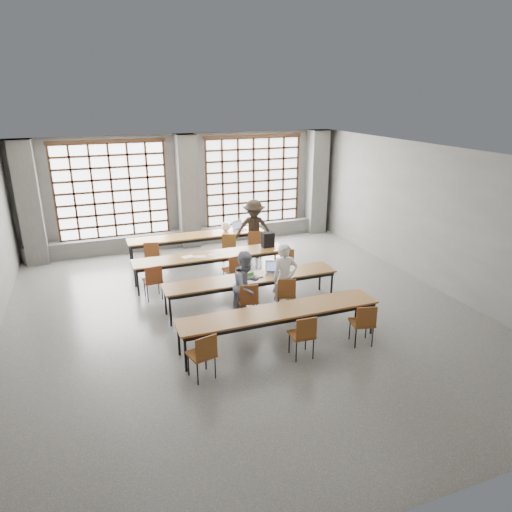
{
  "coord_description": "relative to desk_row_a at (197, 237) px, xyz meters",
  "views": [
    {
      "loc": [
        -2.98,
        -8.67,
        4.65
      ],
      "look_at": [
        0.44,
        0.4,
        1.18
      ],
      "focal_mm": 32.0,
      "sensor_mm": 36.0,
      "label": 1
    }
  ],
  "objects": [
    {
      "name": "chair_back_right",
      "position": [
        1.58,
        -0.63,
        -0.13
      ],
      "size": [
        0.52,
        0.52,
        0.88
      ],
      "color": "brown",
      "rests_on": "floor"
    },
    {
      "name": "paper_sheet_c",
      "position": [
        0.02,
        -1.84,
        0.07
      ],
      "size": [
        0.36,
        0.32,
        0.0
      ],
      "primitive_type": "cube",
      "rotation": [
        0.0,
        0.0,
        0.46
      ],
      "color": "silver",
      "rests_on": "desk_row_b"
    },
    {
      "name": "wall_right",
      "position": [
        5.07,
        -3.94,
        1.09
      ],
      "size": [
        0.0,
        11.0,
        11.0
      ],
      "primitive_type": "plane",
      "rotation": [
        1.57,
        0.0,
        -1.57
      ],
      "color": "#5B5B58",
      "rests_on": "floor"
    },
    {
      "name": "student_back",
      "position": [
        1.6,
        -0.5,
        0.21
      ],
      "size": [
        1.28,
        0.98,
        1.75
      ],
      "primitive_type": "imported",
      "rotation": [
        0.0,
        0.0,
        -0.33
      ],
      "color": "black",
      "rests_on": "floor"
    },
    {
      "name": "ceiling",
      "position": [
        0.07,
        -3.94,
        2.84
      ],
      "size": [
        11.0,
        11.0,
        0.0
      ],
      "primitive_type": "plane",
      "rotation": [
        3.14,
        0.0,
        0.0
      ],
      "color": "silver",
      "rests_on": "floor"
    },
    {
      "name": "chair_near_mid",
      "position": [
        0.5,
        -6.03,
        -0.13
      ],
      "size": [
        0.44,
        0.44,
        0.88
      ],
      "color": "brown",
      "rests_on": "floor"
    },
    {
      "name": "plastic_bag",
      "position": [
        0.9,
        0.05,
        0.21
      ],
      "size": [
        0.32,
        0.3,
        0.29
      ],
      "primitive_type": "ellipsoid",
      "rotation": [
        0.0,
        0.0,
        0.43
      ],
      "color": "white",
      "rests_on": "desk_row_a"
    },
    {
      "name": "column_left",
      "position": [
        -4.43,
        1.28,
        1.09
      ],
      "size": [
        0.6,
        0.55,
        3.5
      ],
      "primitive_type": "cube",
      "color": "#535351",
      "rests_on": "floor"
    },
    {
      "name": "column_right",
      "position": [
        4.57,
        1.28,
        1.09
      ],
      "size": [
        0.6,
        0.55,
        3.5
      ],
      "primitive_type": "cube",
      "color": "#535351",
      "rests_on": "floor"
    },
    {
      "name": "column_mid",
      "position": [
        0.07,
        1.28,
        1.09
      ],
      "size": [
        0.6,
        0.55,
        3.5
      ],
      "primitive_type": "cube",
      "color": "#535351",
      "rests_on": "floor"
    },
    {
      "name": "wall_front",
      "position": [
        0.07,
        -9.44,
        1.09
      ],
      "size": [
        10.0,
        0.0,
        10.0
      ],
      "primitive_type": "plane",
      "rotation": [
        -1.57,
        0.0,
        0.0
      ],
      "color": "#5B5B58",
      "rests_on": "floor"
    },
    {
      "name": "chair_back_left",
      "position": [
        -1.42,
        -0.63,
        -0.13
      ],
      "size": [
        0.5,
        0.5,
        0.88
      ],
      "color": "brown",
      "rests_on": "floor"
    },
    {
      "name": "backpack",
      "position": [
        1.52,
        -1.79,
        0.27
      ],
      "size": [
        0.33,
        0.22,
        0.4
      ],
      "primitive_type": "cube",
      "rotation": [
        0.0,
        0.0,
        0.05
      ],
      "color": "black",
      "rests_on": "desk_row_b"
    },
    {
      "name": "window_left",
      "position": [
        -2.18,
        1.49,
        1.24
      ],
      "size": [
        3.32,
        0.12,
        3.0
      ],
      "color": "white",
      "rests_on": "wall_back"
    },
    {
      "name": "chair_near_left",
      "position": [
        -1.38,
        -6.03,
        -0.13
      ],
      "size": [
        0.51,
        0.51,
        0.88
      ],
      "color": "brown",
      "rests_on": "floor"
    },
    {
      "name": "laptop_back",
      "position": [
        1.33,
        0.11,
        0.13
      ],
      "size": [
        0.45,
        0.42,
        0.26
      ],
      "color": "silver",
      "rests_on": "desk_row_a"
    },
    {
      "name": "sill_ledge",
      "position": [
        0.07,
        1.36,
        -0.41
      ],
      "size": [
        9.8,
        0.35,
        0.5
      ],
      "primitive_type": "cube",
      "color": "#535351",
      "rests_on": "floor"
    },
    {
      "name": "window_right",
      "position": [
        2.32,
        1.49,
        1.24
      ],
      "size": [
        3.32,
        0.12,
        3.0
      ],
      "color": "white",
      "rests_on": "wall_back"
    },
    {
      "name": "desk_row_c",
      "position": [
        0.37,
        -3.64,
        0.0
      ],
      "size": [
        4.0,
        0.7,
        0.73
      ],
      "color": "brown",
      "rests_on": "floor"
    },
    {
      "name": "paper_sheet_b",
      "position": [
        -0.38,
        -1.89,
        0.07
      ],
      "size": [
        0.34,
        0.28,
        0.0
      ],
      "primitive_type": "cube",
      "rotation": [
        0.0,
        0.0,
        -0.26
      ],
      "color": "silver",
      "rests_on": "desk_row_b"
    },
    {
      "name": "floor",
      "position": [
        0.07,
        -3.94,
        -0.66
      ],
      "size": [
        11.0,
        11.0,
        0.0
      ],
      "primitive_type": "plane",
      "color": "#4F504D",
      "rests_on": "ground"
    },
    {
      "name": "student_female",
      "position": [
        0.07,
        -4.14,
        0.11
      ],
      "size": [
        0.94,
        0.88,
        1.55
      ],
      "primitive_type": "imported",
      "rotation": [
        0.0,
        0.0,
        0.51
      ],
      "color": "#191E4C",
      "rests_on": "floor"
    },
    {
      "name": "chair_mid_right",
      "position": [
        1.73,
        -2.47,
        -0.13
      ],
      "size": [
        0.44,
        0.44,
        0.88
      ],
      "color": "brown",
      "rests_on": "floor"
    },
    {
      "name": "desk_row_a",
      "position": [
        0.0,
        0.0,
        0.0
      ],
      "size": [
        4.0,
        0.7,
        0.73
      ],
      "color": "brown",
      "rests_on": "floor"
    },
    {
      "name": "green_box",
      "position": [
        0.32,
        -3.56,
        0.11
      ],
      "size": [
        0.26,
        0.15,
        0.09
      ],
      "primitive_type": "cube",
      "rotation": [
        0.0,
        0.0,
        0.26
      ],
      "color": "green",
      "rests_on": "desk_row_c"
    },
    {
      "name": "chair_front_right",
      "position": [
        0.94,
        -4.27,
        -0.13
      ],
      "size": [
        0.53,
        0.53,
        0.88
      ],
      "color": "brown",
      "rests_on": "floor"
    },
    {
      "name": "chair_near_right",
      "position": [
        1.79,
        -6.03,
        -0.13
      ],
      "size": [
        0.5,
        0.5,
        0.88
      ],
      "color": "brown",
      "rests_on": "floor"
    },
    {
      "name": "desk_row_d",
      "position": [
        0.3,
        -5.4,
        0.0
      ],
      "size": [
        4.0,
        0.7,
        0.73
      ],
      "color": "brown",
      "rests_on": "floor"
    },
    {
      "name": "chair_mid_left",
      "position": [
        -1.67,
        -2.47,
        -0.13
      ],
      "size": [
        0.45,
        0.45,
        0.88
      ],
      "color": "maroon",
      "rests_on": "floor"
    },
    {
      "name": "chair_mid_centre",
      "position": [
        0.33,
        -2.47,
        -0.13
      ],
      "size": [
        0.48,
        0.48,
        0.88
      ],
      "color": "brown",
      "rests_on": "floor"
    },
    {
      "name": "chair_front_left",
      "position": [
        0.06,
        -4.27,
        -0.13
      ],
      "size": [
        0.48,
        0.48,
        0.88
      ],
      "color": "brown",
      "rests_on": "floor"
    },
    {
      "name": "phone",
      "position": [
        0.55,
        -3.74,
        0.07
      ],
      "size": [
        0.13,
        0.07,
        0.01
      ],
      "primitive_type": "cube",
      "rotation": [
        0.0,
        0.0,
        0.07
      ],
      "color": "black",
      "rests_on": "desk_row_c"
    },
    {
      "name": "chair_back_mid",
      "position": [
        0.78,
        -0.63,
        -0.13
      ],
      "size": [
        0.51,
        0.51,
        0.88
      ],
      "color": "brown",
      "rests_on": "floor"
    },
    {
      "name": "paper_sheet_a",
      "position": [
        -0.68,
        -1.79,
        0.07
      ],
      "size": [
        0.34,
        0.27,
        0.0
      ],
      "primitive_type": "cube",
      "rotation": [
        0.0,
        0.0,
        0.23
      ],
      "color": "white",
      "rests_on": "desk_row_b"
    },
    {
      "name": "mouse",
      "position": [
        1.32,
        -3.66,
        0.08
      ],
      "size": [
        0.12,
        0.1,
        0.04
      ],
      "primitive_type": "ellipsoid",
      "rotation": [
        0.0,
        0.0,
        0.4
      ],
      "color": "white",
      "rests_on": "desk_row_c"
    },
    {
      "name": "red_pouch",
      "position": [
        -1.4,
        -5.95,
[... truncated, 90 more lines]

